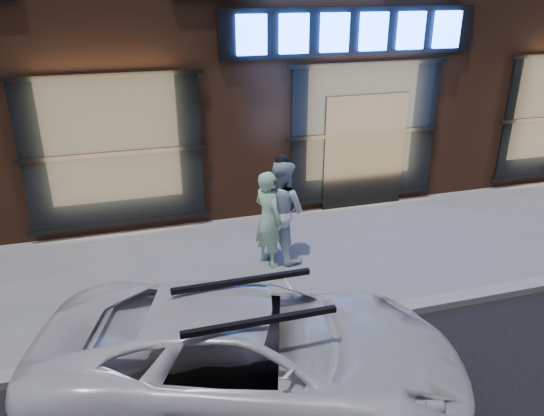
{
  "coord_description": "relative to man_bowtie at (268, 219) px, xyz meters",
  "views": [
    {
      "loc": [
        -4.83,
        -5.75,
        4.49
      ],
      "look_at": [
        -2.68,
        1.6,
        1.2
      ],
      "focal_mm": 35.0,
      "sensor_mm": 36.0,
      "label": 1
    }
  ],
  "objects": [
    {
      "name": "man_bowtie",
      "position": [
        0.0,
        0.0,
        0.0
      ],
      "size": [
        0.61,
        0.72,
        1.67
      ],
      "primitive_type": "imported",
      "rotation": [
        0.0,
        0.0,
        1.99
      ],
      "color": "#B2EAB9",
      "rests_on": "ground"
    },
    {
      "name": "white_suv",
      "position": [
        -1.07,
        -3.1,
        -0.17
      ],
      "size": [
        5.23,
        3.56,
        1.33
      ],
      "primitive_type": "imported",
      "rotation": [
        0.0,
        0.0,
        1.26
      ],
      "color": "silver",
      "rests_on": "ground"
    },
    {
      "name": "ground",
      "position": [
        2.63,
        -1.99,
        -0.84
      ],
      "size": [
        90.0,
        90.0,
        0.0
      ],
      "primitive_type": "plane",
      "color": "slate",
      "rests_on": "ground"
    },
    {
      "name": "man_cap",
      "position": [
        0.28,
        0.15,
        0.06
      ],
      "size": [
        1.02,
        1.1,
        1.8
      ],
      "primitive_type": "imported",
      "rotation": [
        0.0,
        0.0,
        2.08
      ],
      "color": "white",
      "rests_on": "ground"
    },
    {
      "name": "curb",
      "position": [
        2.63,
        -1.99,
        -0.78
      ],
      "size": [
        60.0,
        0.25,
        0.12
      ],
      "primitive_type": "cube",
      "color": "gray",
      "rests_on": "ground"
    }
  ]
}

